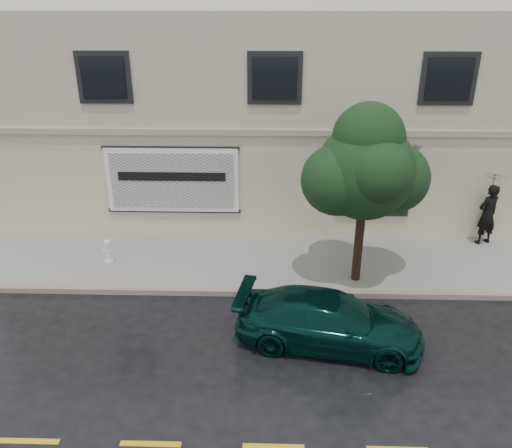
{
  "coord_description": "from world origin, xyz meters",
  "views": [
    {
      "loc": [
        -0.13,
        -9.97,
        7.25
      ],
      "look_at": [
        -0.47,
        2.2,
        1.79
      ],
      "focal_mm": 35.0,
      "sensor_mm": 36.0,
      "label": 1
    }
  ],
  "objects_px": {
    "car": "(329,321)",
    "fire_hydrant": "(108,251)",
    "pedestrian": "(487,214)",
    "street_tree": "(365,172)"
  },
  "relations": [
    {
      "from": "pedestrian",
      "to": "street_tree",
      "type": "bearing_deg",
      "value": 6.0
    },
    {
      "from": "street_tree",
      "to": "car",
      "type": "bearing_deg",
      "value": -111.18
    },
    {
      "from": "fire_hydrant",
      "to": "car",
      "type": "bearing_deg",
      "value": -9.35
    },
    {
      "from": "street_tree",
      "to": "fire_hydrant",
      "type": "distance_m",
      "value": 7.73
    },
    {
      "from": "pedestrian",
      "to": "fire_hydrant",
      "type": "bearing_deg",
      "value": -14.67
    },
    {
      "from": "street_tree",
      "to": "fire_hydrant",
      "type": "height_order",
      "value": "street_tree"
    },
    {
      "from": "pedestrian",
      "to": "street_tree",
      "type": "height_order",
      "value": "street_tree"
    },
    {
      "from": "car",
      "to": "pedestrian",
      "type": "relative_size",
      "value": 2.14
    },
    {
      "from": "pedestrian",
      "to": "car",
      "type": "bearing_deg",
      "value": 20.52
    },
    {
      "from": "car",
      "to": "fire_hydrant",
      "type": "xyz_separation_m",
      "value": [
        -6.13,
        3.5,
        -0.11
      ]
    }
  ]
}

